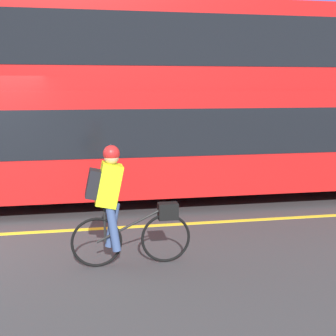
{
  "coord_description": "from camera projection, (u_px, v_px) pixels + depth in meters",
  "views": [
    {
      "loc": [
        1.78,
        -7.37,
        2.31
      ],
      "look_at": [
        3.22,
        0.06,
        1.0
      ],
      "focal_mm": 50.0,
      "sensor_mm": 36.0,
      "label": 1
    }
  ],
  "objects": [
    {
      "name": "building_facade",
      "position": [
        10.0,
        43.0,
        13.11
      ],
      "size": [
        60.0,
        0.3,
        7.06
      ],
      "color": "#33478C",
      "rests_on": "ground_plane"
    },
    {
      "name": "cyclist_on_bike",
      "position": [
        118.0,
        202.0,
        6.0
      ],
      "size": [
        1.57,
        0.32,
        1.59
      ],
      "color": "black",
      "rests_on": "ground_plane"
    },
    {
      "name": "bus",
      "position": [
        220.0,
        96.0,
        9.62
      ],
      "size": [
        11.55,
        2.43,
        3.86
      ],
      "color": "black",
      "rests_on": "ground_plane"
    },
    {
      "name": "sidewalk_curb",
      "position": [
        11.0,
        172.0,
        12.53
      ],
      "size": [
        60.0,
        2.11,
        0.13
      ],
      "color": "#A8A399",
      "rests_on": "ground_plane"
    }
  ]
}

